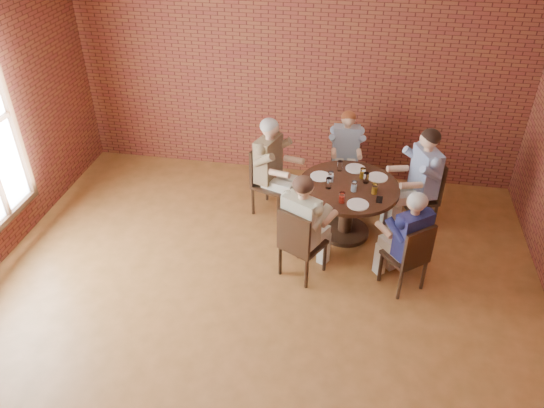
% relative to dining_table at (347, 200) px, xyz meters
% --- Properties ---
extents(floor, '(7.00, 7.00, 0.00)m').
position_rel_dining_table_xyz_m(floor, '(-0.90, -1.97, -0.53)').
color(floor, '#9E6030').
rests_on(floor, ground).
extents(ceiling, '(7.00, 7.00, 0.00)m').
position_rel_dining_table_xyz_m(ceiling, '(-0.90, -1.97, 2.87)').
color(ceiling, white).
rests_on(ceiling, wall_back).
extents(wall_back, '(7.00, 0.00, 7.00)m').
position_rel_dining_table_xyz_m(wall_back, '(-0.90, 1.53, 1.17)').
color(wall_back, maroon).
rests_on(wall_back, ground).
extents(dining_table, '(1.27, 1.27, 0.75)m').
position_rel_dining_table_xyz_m(dining_table, '(0.00, 0.00, 0.00)').
color(dining_table, black).
rests_on(dining_table, floor).
extents(chair_a, '(0.61, 0.61, 0.98)m').
position_rel_dining_table_xyz_m(chair_a, '(0.98, 0.40, -0.00)').
color(chair_a, black).
rests_on(chair_a, floor).
extents(diner_a, '(0.87, 0.80, 1.41)m').
position_rel_dining_table_xyz_m(diner_a, '(0.89, 0.37, 0.18)').
color(diner_a, '#364F8D').
rests_on(diner_a, floor).
extents(chair_b, '(0.42, 0.42, 0.90)m').
position_rel_dining_table_xyz_m(chair_b, '(-0.11, 1.12, -0.04)').
color(chair_b, black).
rests_on(chair_b, floor).
extents(diner_b, '(0.54, 0.64, 1.26)m').
position_rel_dining_table_xyz_m(diner_b, '(-0.10, 1.05, 0.10)').
color(diner_b, '#8899AD').
rests_on(diner_b, floor).
extents(chair_c, '(0.58, 0.58, 0.97)m').
position_rel_dining_table_xyz_m(chair_c, '(-1.13, 0.38, -0.01)').
color(chair_c, black).
rests_on(chair_c, floor).
extents(diner_c, '(0.84, 0.76, 1.40)m').
position_rel_dining_table_xyz_m(diner_c, '(-1.04, 0.35, 0.17)').
color(diner_c, brown).
rests_on(diner_c, floor).
extents(chair_d, '(0.60, 0.60, 0.95)m').
position_rel_dining_table_xyz_m(chair_d, '(-0.50, -0.94, -0.01)').
color(chair_d, black).
rests_on(chair_d, floor).
extents(diner_d, '(0.80, 0.85, 1.36)m').
position_rel_dining_table_xyz_m(diner_d, '(-0.46, -0.87, 0.15)').
color(diner_d, beige).
rests_on(diner_d, floor).
extents(chair_e, '(0.57, 0.57, 0.91)m').
position_rel_dining_table_xyz_m(chair_e, '(0.75, -0.94, -0.03)').
color(chair_e, black).
rests_on(chair_e, floor).
extents(diner_e, '(0.78, 0.80, 1.29)m').
position_rel_dining_table_xyz_m(diner_e, '(0.71, -0.88, 0.12)').
color(diner_e, '#1A1C4B').
rests_on(diner_e, floor).
extents(plate_a, '(0.26, 0.26, 0.01)m').
position_rel_dining_table_xyz_m(plate_a, '(0.35, 0.25, 0.23)').
color(plate_a, white).
rests_on(plate_a, dining_table).
extents(plate_b, '(0.26, 0.26, 0.01)m').
position_rel_dining_table_xyz_m(plate_b, '(0.06, 0.42, 0.23)').
color(plate_b, white).
rests_on(plate_b, dining_table).
extents(plate_c, '(0.26, 0.26, 0.01)m').
position_rel_dining_table_xyz_m(plate_c, '(-0.37, 0.14, 0.23)').
color(plate_c, white).
rests_on(plate_c, dining_table).
extents(plate_d, '(0.26, 0.26, 0.01)m').
position_rel_dining_table_xyz_m(plate_d, '(0.13, -0.42, 0.23)').
color(plate_d, white).
rests_on(plate_d, dining_table).
extents(glass_a, '(0.07, 0.07, 0.14)m').
position_rel_dining_table_xyz_m(glass_a, '(0.20, 0.10, 0.29)').
color(glass_a, white).
rests_on(glass_a, dining_table).
extents(glass_b, '(0.07, 0.07, 0.14)m').
position_rel_dining_table_xyz_m(glass_b, '(0.16, 0.21, 0.29)').
color(glass_b, white).
rests_on(glass_b, dining_table).
extents(glass_c, '(0.07, 0.07, 0.14)m').
position_rel_dining_table_xyz_m(glass_c, '(-0.14, 0.35, 0.29)').
color(glass_c, white).
rests_on(glass_c, dining_table).
extents(glass_d, '(0.07, 0.07, 0.14)m').
position_rel_dining_table_xyz_m(glass_d, '(-0.24, 0.05, 0.29)').
color(glass_d, white).
rests_on(glass_d, dining_table).
extents(glass_e, '(0.07, 0.07, 0.14)m').
position_rel_dining_table_xyz_m(glass_e, '(-0.25, -0.10, 0.29)').
color(glass_e, white).
rests_on(glass_e, dining_table).
extents(glass_f, '(0.07, 0.07, 0.14)m').
position_rel_dining_table_xyz_m(glass_f, '(-0.06, -0.40, 0.29)').
color(glass_f, white).
rests_on(glass_f, dining_table).
extents(glass_g, '(0.07, 0.07, 0.14)m').
position_rel_dining_table_xyz_m(glass_g, '(0.06, -0.12, 0.29)').
color(glass_g, white).
rests_on(glass_g, dining_table).
extents(glass_h, '(0.07, 0.07, 0.14)m').
position_rel_dining_table_xyz_m(glass_h, '(0.31, -0.14, 0.29)').
color(glass_h, white).
rests_on(glass_h, dining_table).
extents(smartphone, '(0.08, 0.15, 0.01)m').
position_rel_dining_table_xyz_m(smartphone, '(0.38, -0.26, 0.23)').
color(smartphone, black).
rests_on(smartphone, dining_table).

